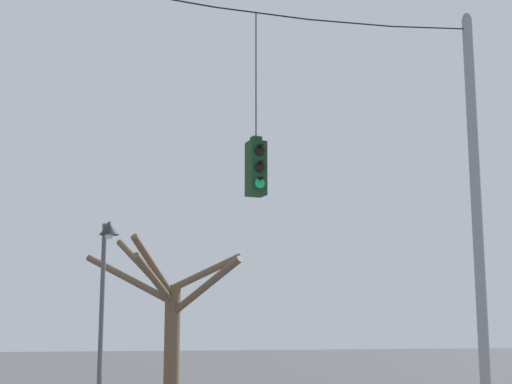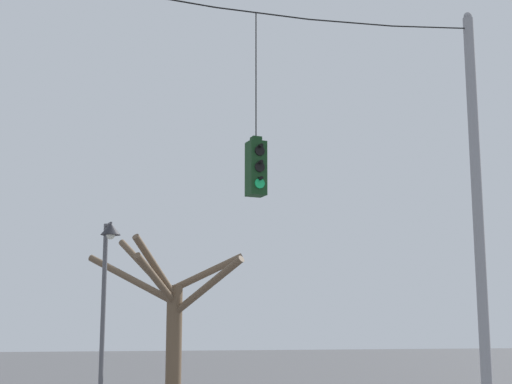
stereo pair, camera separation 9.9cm
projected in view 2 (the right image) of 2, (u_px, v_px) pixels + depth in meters
name	position (u px, v px, depth m)	size (l,w,h in m)	color
utility_pole_right	(478.00, 216.00, 17.29)	(0.24, 0.24, 9.53)	gray
traffic_light_over_intersection	(256.00, 167.00, 15.35)	(0.34, 0.46, 3.78)	#143819
street_lamp	(107.00, 270.00, 19.84)	(0.51, 0.87, 5.01)	#515156
bare_tree	(170.00, 313.00, 22.65)	(4.13, 4.80, 5.14)	brown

